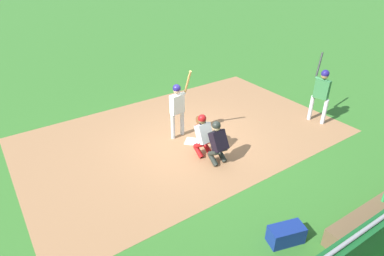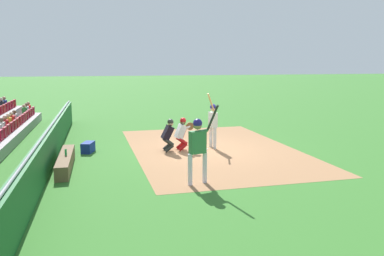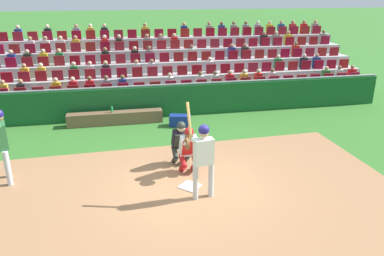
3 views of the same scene
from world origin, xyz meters
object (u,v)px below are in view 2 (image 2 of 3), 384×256
at_px(home_plate_marker, 201,149).
at_px(home_plate_umpire, 169,134).
at_px(equipment_duffel_bag, 88,147).
at_px(on_deck_batter, 198,143).
at_px(water_bottle_on_bench, 66,152).
at_px(catcher_crouching, 182,132).
at_px(dugout_bench, 66,161).
at_px(batter_at_plate, 213,121).

height_order(home_plate_marker, home_plate_umpire, home_plate_umpire).
bearing_deg(equipment_duffel_bag, on_deck_batter, 48.50).
bearing_deg(water_bottle_on_bench, catcher_crouching, 114.31).
distance_m(home_plate_marker, equipment_duffel_bag, 4.35).
xyz_separation_m(dugout_bench, water_bottle_on_bench, (0.09, 0.03, 0.32)).
bearing_deg(water_bottle_on_bench, home_plate_umpire, 116.14).
relative_size(home_plate_marker, on_deck_batter, 0.19).
bearing_deg(home_plate_umpire, home_plate_marker, 89.95).
relative_size(water_bottle_on_bench, on_deck_batter, 0.09).
bearing_deg(equipment_duffel_bag, batter_at_plate, 101.86).
distance_m(home_plate_marker, catcher_crouching, 1.02).
relative_size(home_plate_umpire, on_deck_batter, 0.56).
xyz_separation_m(home_plate_marker, home_plate_umpire, (-0.00, -1.28, 0.68)).
distance_m(water_bottle_on_bench, equipment_duffel_bag, 2.41).
xyz_separation_m(batter_at_plate, water_bottle_on_bench, (1.99, -5.48, -0.56)).
relative_size(home_plate_umpire, dugout_bench, 0.39).
bearing_deg(water_bottle_on_bench, home_plate_marker, 109.97).
height_order(catcher_crouching, equipment_duffel_bag, catcher_crouching).
bearing_deg(water_bottle_on_bench, dugout_bench, -162.63).
xyz_separation_m(home_plate_marker, catcher_crouching, (-0.11, -0.73, 0.70)).
bearing_deg(dugout_bench, equipment_duffel_bag, 163.41).
distance_m(batter_at_plate, catcher_crouching, 1.33).
distance_m(batter_at_plate, on_deck_batter, 4.85).
relative_size(home_plate_umpire, equipment_duffel_bag, 1.76).
distance_m(home_plate_marker, home_plate_umpire, 1.45).
bearing_deg(home_plate_marker, batter_at_plate, 109.48).
distance_m(home_plate_marker, batter_at_plate, 1.23).
bearing_deg(home_plate_umpire, equipment_duffel_bag, -99.41).
xyz_separation_m(catcher_crouching, on_deck_batter, (4.45, -0.44, 0.46)).
relative_size(catcher_crouching, water_bottle_on_bench, 6.24).
xyz_separation_m(batter_at_plate, home_plate_umpire, (0.19, -1.82, -0.41)).
xyz_separation_m(catcher_crouching, equipment_duffel_bag, (-0.40, -3.59, -0.53)).
relative_size(home_plate_umpire, water_bottle_on_bench, 6.15).
bearing_deg(dugout_bench, catcher_crouching, 113.08).
bearing_deg(home_plate_marker, water_bottle_on_bench, -70.03).
xyz_separation_m(home_plate_marker, equipment_duffel_bag, (-0.50, -4.31, 0.18)).
xyz_separation_m(dugout_bench, on_deck_batter, (2.65, 3.80, 0.96)).
bearing_deg(catcher_crouching, home_plate_umpire, -79.06).
bearing_deg(dugout_bench, home_plate_umpire, 114.75).
xyz_separation_m(home_plate_marker, dugout_bench, (1.70, -4.97, 0.20)).
xyz_separation_m(catcher_crouching, dugout_bench, (1.81, -4.24, -0.50)).
distance_m(dugout_bench, water_bottle_on_bench, 0.34).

